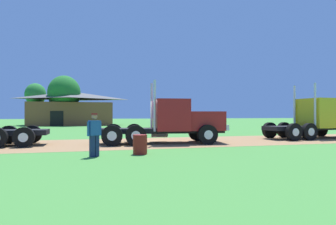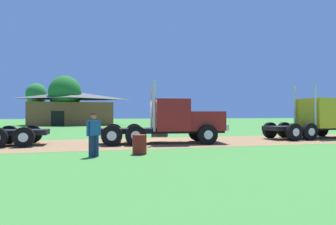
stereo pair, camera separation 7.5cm
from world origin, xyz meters
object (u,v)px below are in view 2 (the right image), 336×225
Objects in this scene: truck_near_right at (319,120)px; steel_barrel at (139,144)px; truck_foreground_white at (175,122)px; shed_building at (73,109)px; visitor_standing_near at (94,133)px.

truck_near_right reaches higher than steel_barrel.
steel_barrel is at bearing -123.38° from truck_foreground_white.
truck_near_right is 35.73m from shed_building.
shed_building is at bearing 104.43° from truck_foreground_white.
visitor_standing_near reaches higher than steel_barrel.
truck_foreground_white reaches higher than steel_barrel.
truck_foreground_white is at bearing 56.62° from steel_barrel.
visitor_standing_near is (-4.59, -4.39, -0.31)m from truck_foreground_white.
steel_barrel is at bearing -81.46° from shed_building.
shed_building is at bearing 121.90° from truck_near_right.
shed_building reaches higher than visitor_standing_near.
visitor_standing_near is 2.12× the size of steel_barrel.
truck_foreground_white is at bearing 43.69° from visitor_standing_near.
shed_building is (-8.02, 31.16, 1.31)m from truck_foreground_white.
visitor_standing_near is (-15.44, -5.23, -0.37)m from truck_near_right.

